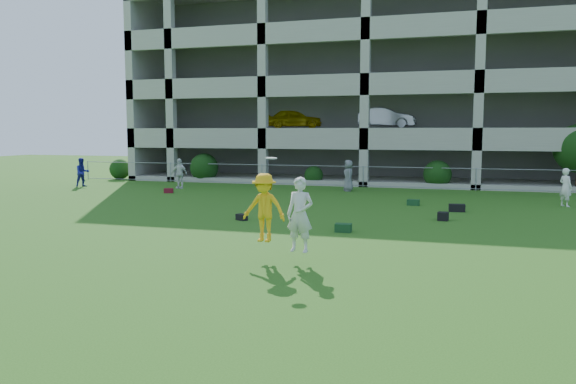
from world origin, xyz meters
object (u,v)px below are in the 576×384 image
(bystander_b, at_px, (179,173))
(parking_garage, at_px, (384,89))
(bystander_a, at_px, (82,172))
(bystander_c, at_px, (348,176))
(frisbee_contest, at_px, (275,210))
(bystander_e, at_px, (566,187))
(crate_d, at_px, (443,216))

(bystander_b, relative_size, parking_garage, 0.05)
(bystander_a, distance_m, bystander_c, 14.95)
(frisbee_contest, xyz_separation_m, parking_garage, (-0.84, 27.26, 4.76))
(bystander_a, relative_size, bystander_e, 1.01)
(bystander_e, xyz_separation_m, frisbee_contest, (-8.51, -12.84, 0.45))
(bystander_a, bearing_deg, bystander_b, -46.65)
(frisbee_contest, bearing_deg, bystander_c, 94.35)
(bystander_c, bearing_deg, bystander_b, -106.30)
(crate_d, bearing_deg, bystander_b, 152.23)
(bystander_b, height_order, bystander_c, bystander_b)
(bystander_e, xyz_separation_m, parking_garage, (-9.35, 14.42, 5.21))
(bystander_a, bearing_deg, bystander_c, -46.44)
(frisbee_contest, bearing_deg, bystander_b, 124.64)
(bystander_c, bearing_deg, bystander_e, 46.74)
(bystander_e, distance_m, crate_d, 7.13)
(bystander_c, xyz_separation_m, frisbee_contest, (1.24, -16.24, 0.44))
(bystander_b, bearing_deg, crate_d, -18.86)
(bystander_e, bearing_deg, frisbee_contest, 107.43)
(bystander_e, distance_m, parking_garage, 17.96)
(bystander_a, height_order, bystander_c, bystander_c)
(bystander_a, distance_m, bystander_b, 5.73)
(bystander_a, height_order, crate_d, bystander_a)
(bystander_c, distance_m, parking_garage, 12.19)
(crate_d, bearing_deg, frisbee_contest, -116.22)
(bystander_a, bearing_deg, frisbee_contest, -95.64)
(bystander_e, relative_size, frisbee_contest, 0.72)
(bystander_b, relative_size, frisbee_contest, 0.74)
(crate_d, xyz_separation_m, frisbee_contest, (-3.73, -7.58, 1.10))
(bystander_a, distance_m, bystander_e, 24.61)
(bystander_a, xyz_separation_m, bystander_e, (24.56, -1.44, -0.01))
(bystander_b, distance_m, bystander_e, 19.00)
(bystander_c, height_order, bystander_e, bystander_c)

